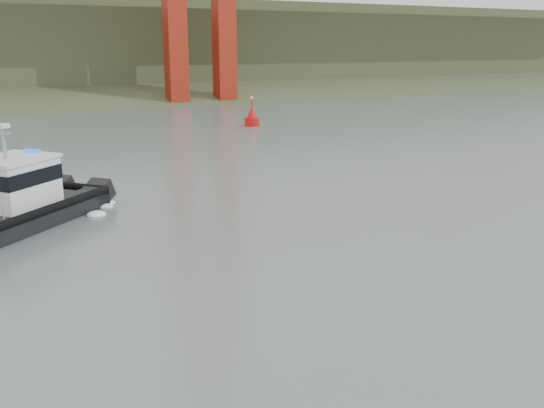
{
  "coord_description": "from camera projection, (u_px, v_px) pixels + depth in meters",
  "views": [
    {
      "loc": [
        -12.41,
        -16.12,
        9.08
      ],
      "look_at": [
        -0.84,
        6.38,
        2.4
      ],
      "focal_mm": 40.0,
      "sensor_mm": 36.0,
      "label": 1
    }
  ],
  "objects": [
    {
      "name": "nav_buoy",
      "position": [
        252.0,
        118.0,
        69.36
      ],
      "size": [
        1.71,
        1.71,
        3.57
      ],
      "color": "red",
      "rests_on": "ground"
    },
    {
      "name": "patrol_boat",
      "position": [
        10.0,
        201.0,
        30.81
      ],
      "size": [
        11.14,
        10.53,
        5.47
      ],
      "rotation": [
        0.0,
        0.0,
        -0.85
      ],
      "color": "black",
      "rests_on": "ground"
    },
    {
      "name": "headlands",
      "position": [
        18.0,
        54.0,
        127.77
      ],
      "size": [
        500.0,
        105.36,
        27.12
      ],
      "color": "#384728",
      "rests_on": "ground"
    },
    {
      "name": "ground",
      "position": [
        374.0,
        306.0,
        21.67
      ],
      "size": [
        400.0,
        400.0,
        0.0
      ],
      "primitive_type": "plane",
      "color": "slate",
      "rests_on": "ground"
    }
  ]
}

